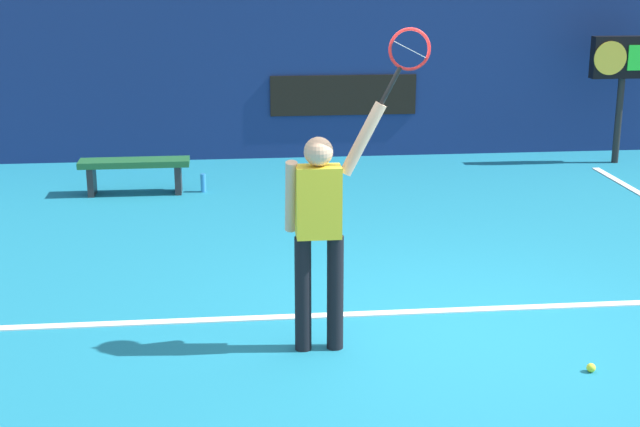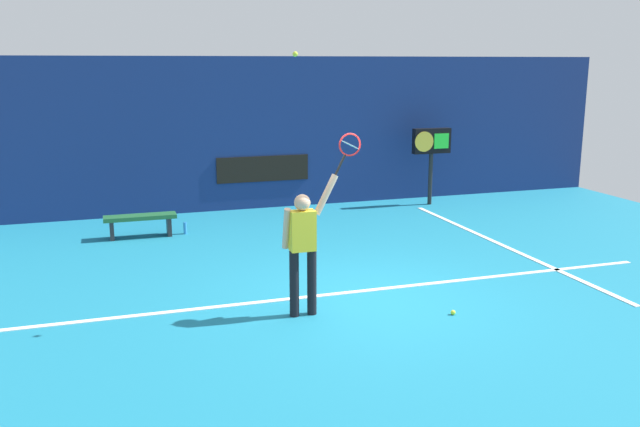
{
  "view_description": "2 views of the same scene",
  "coord_description": "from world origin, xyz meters",
  "px_view_note": "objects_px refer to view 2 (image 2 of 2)",
  "views": [
    {
      "loc": [
        -1.78,
        -6.95,
        2.99
      ],
      "look_at": [
        -1.07,
        -0.11,
        1.04
      ],
      "focal_mm": 51.6,
      "sensor_mm": 36.0,
      "label": 1
    },
    {
      "loc": [
        -3.58,
        -8.75,
        3.4
      ],
      "look_at": [
        -0.71,
        0.1,
        1.31
      ],
      "focal_mm": 38.02,
      "sensor_mm": 36.0,
      "label": 2
    }
  ],
  "objects_px": {
    "tennis_ball": "(295,54)",
    "spare_ball": "(453,312)",
    "water_bottle": "(185,228)",
    "tennis_racket": "(349,147)",
    "tennis_player": "(303,244)",
    "court_bench": "(140,221)",
    "scoreboard_clock": "(431,145)"
  },
  "relations": [
    {
      "from": "tennis_player",
      "to": "tennis_racket",
      "type": "xyz_separation_m",
      "value": [
        0.64,
        -0.0,
        1.28
      ]
    },
    {
      "from": "spare_ball",
      "to": "tennis_racket",
      "type": "bearing_deg",
      "value": 154.37
    },
    {
      "from": "court_bench",
      "to": "spare_ball",
      "type": "relative_size",
      "value": 20.59
    },
    {
      "from": "tennis_player",
      "to": "water_bottle",
      "type": "height_order",
      "value": "tennis_player"
    },
    {
      "from": "tennis_player",
      "to": "water_bottle",
      "type": "bearing_deg",
      "value": 101.13
    },
    {
      "from": "scoreboard_clock",
      "to": "court_bench",
      "type": "height_order",
      "value": "scoreboard_clock"
    },
    {
      "from": "tennis_ball",
      "to": "court_bench",
      "type": "distance_m",
      "value": 6.19
    },
    {
      "from": "tennis_ball",
      "to": "spare_ball",
      "type": "distance_m",
      "value": 4.07
    },
    {
      "from": "water_bottle",
      "to": "tennis_ball",
      "type": "bearing_deg",
      "value": -79.62
    },
    {
      "from": "tennis_racket",
      "to": "spare_ball",
      "type": "height_order",
      "value": "tennis_racket"
    },
    {
      "from": "court_bench",
      "to": "water_bottle",
      "type": "height_order",
      "value": "court_bench"
    },
    {
      "from": "tennis_player",
      "to": "tennis_ball",
      "type": "bearing_deg",
      "value": 151.68
    },
    {
      "from": "tennis_racket",
      "to": "water_bottle",
      "type": "relative_size",
      "value": 2.56
    },
    {
      "from": "tennis_player",
      "to": "water_bottle",
      "type": "xyz_separation_m",
      "value": [
        -0.99,
        5.05,
        -0.89
      ]
    },
    {
      "from": "water_bottle",
      "to": "tennis_racket",
      "type": "bearing_deg",
      "value": -72.07
    },
    {
      "from": "tennis_racket",
      "to": "spare_ball",
      "type": "xyz_separation_m",
      "value": [
        1.32,
        -0.63,
        -2.26
      ]
    },
    {
      "from": "tennis_player",
      "to": "scoreboard_clock",
      "type": "distance_m",
      "value": 7.99
    },
    {
      "from": "tennis_racket",
      "to": "spare_ball",
      "type": "bearing_deg",
      "value": -25.63
    },
    {
      "from": "tennis_player",
      "to": "court_bench",
      "type": "xyz_separation_m",
      "value": [
        -1.86,
        5.05,
        -0.67
      ]
    },
    {
      "from": "tennis_player",
      "to": "tennis_ball",
      "type": "distance_m",
      "value": 2.49
    },
    {
      "from": "tennis_racket",
      "to": "water_bottle",
      "type": "bearing_deg",
      "value": 107.93
    },
    {
      "from": "water_bottle",
      "to": "spare_ball",
      "type": "relative_size",
      "value": 3.53
    },
    {
      "from": "spare_ball",
      "to": "tennis_ball",
      "type": "bearing_deg",
      "value": 161.59
    },
    {
      "from": "court_bench",
      "to": "tennis_ball",
      "type": "bearing_deg",
      "value": -70.39
    },
    {
      "from": "tennis_ball",
      "to": "water_bottle",
      "type": "relative_size",
      "value": 0.28
    },
    {
      "from": "spare_ball",
      "to": "water_bottle",
      "type": "bearing_deg",
      "value": 117.44
    },
    {
      "from": "tennis_ball",
      "to": "spare_ball",
      "type": "xyz_separation_m",
      "value": [
        2.04,
        -0.68,
        -3.46
      ]
    },
    {
      "from": "tennis_player",
      "to": "tennis_racket",
      "type": "distance_m",
      "value": 1.43
    },
    {
      "from": "court_bench",
      "to": "scoreboard_clock",
      "type": "bearing_deg",
      "value": 9.19
    },
    {
      "from": "tennis_player",
      "to": "scoreboard_clock",
      "type": "bearing_deg",
      "value": 50.7
    },
    {
      "from": "tennis_racket",
      "to": "tennis_ball",
      "type": "relative_size",
      "value": 9.05
    },
    {
      "from": "tennis_racket",
      "to": "water_bottle",
      "type": "xyz_separation_m",
      "value": [
        -1.64,
        5.06,
        -2.17
      ]
    }
  ]
}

